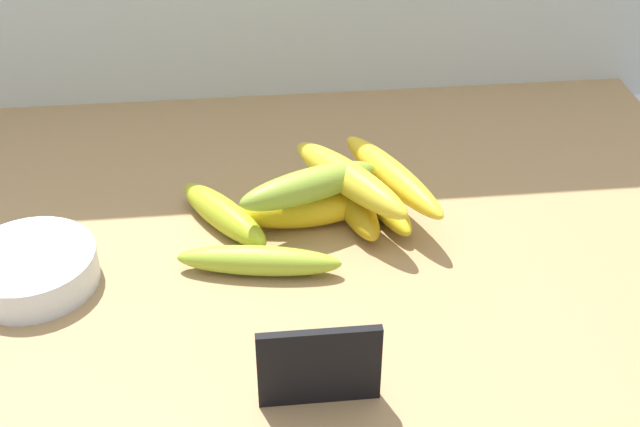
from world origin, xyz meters
The scene contains 11 objects.
counter_top centered at (0.00, 0.00, 1.50)cm, with size 110.00×76.00×3.00cm, color #A38153.
chalkboard_sign centered at (2.25, -22.16, 6.86)cm, with size 11.00×1.80×8.40cm.
fruit_bowl centered at (-26.29, -2.58, 4.88)cm, with size 13.84×13.84×3.76cm, color silver.
banana_0 centered at (-2.32, -3.43, 4.65)cm, with size 17.84×3.30×3.30cm, color #9EBE33.
banana_1 centered at (2.83, 4.93, 5.09)cm, with size 15.17×4.19×4.19cm, color yellow.
banana_2 centered at (12.61, 7.14, 4.76)cm, with size 16.00×3.51×3.51cm, color yellow.
banana_3 centered at (-5.98, 5.32, 4.84)cm, with size 15.37×3.69×3.69cm, color #ABBA27.
banana_4 centered at (9.02, 6.55, 4.94)cm, with size 16.09×3.87×3.87cm, color #BA9317.
banana_5 centered at (3.78, 3.80, 9.14)cm, with size 16.76×3.90×3.90cm, color #8AAA34.
banana_6 centered at (13.72, 6.32, 8.20)cm, with size 19.53×3.38×3.38cm, color yellow.
banana_7 centered at (8.57, 5.20, 8.80)cm, with size 19.04×3.84×3.84cm, color gold.
Camera 1 is at (-3.22, -74.98, 61.24)cm, focal length 47.56 mm.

